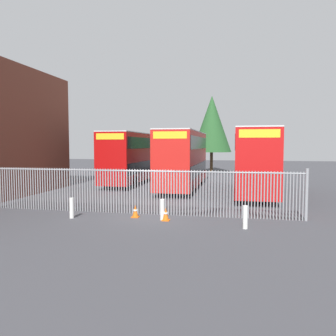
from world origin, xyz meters
TOP-DOWN VIEW (x-y plane):
  - ground_plane at (0.00, 8.00)m, footprint 100.00×100.00m
  - palisade_fence at (-0.70, 0.00)m, footprint 15.79×0.14m
  - double_decker_bus_near_gate at (5.21, 8.13)m, footprint 2.54×10.81m
  - double_decker_bus_behind_fence_left at (-4.96, 12.65)m, footprint 2.54×10.81m
  - double_decker_bus_behind_fence_right at (-0.01, 10.00)m, footprint 2.54×10.81m
  - bollard_near_left at (-3.42, -1.58)m, footprint 0.20×0.20m
  - bollard_center_front at (0.79, -1.13)m, footprint 0.20×0.20m
  - bollard_near_right at (4.42, -1.99)m, footprint 0.20×0.20m
  - traffic_cone_mid_forecourt at (0.96, -1.21)m, footprint 0.34×0.34m
  - traffic_cone_near_kerb at (-0.58, -0.83)m, footprint 0.34×0.34m
  - tree_tall_back at (1.04, 25.27)m, footprint 4.74×4.74m

SIDE VIEW (x-z plane):
  - ground_plane at x=0.00m, z-range 0.00..0.00m
  - traffic_cone_mid_forecourt at x=0.96m, z-range -0.01..0.58m
  - traffic_cone_near_kerb at x=-0.58m, z-range -0.01..0.58m
  - bollard_near_left at x=-3.42m, z-range 0.00..0.95m
  - bollard_center_front at x=0.79m, z-range 0.00..0.95m
  - bollard_near_right at x=4.42m, z-range 0.00..0.95m
  - palisade_fence at x=-0.70m, z-range 0.01..2.36m
  - double_decker_bus_near_gate at x=5.21m, z-range 0.21..4.63m
  - double_decker_bus_behind_fence_left at x=-4.96m, z-range 0.21..4.63m
  - double_decker_bus_behind_fence_right at x=-0.01m, z-range 0.21..4.63m
  - tree_tall_back at x=1.04m, z-range 1.25..10.53m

